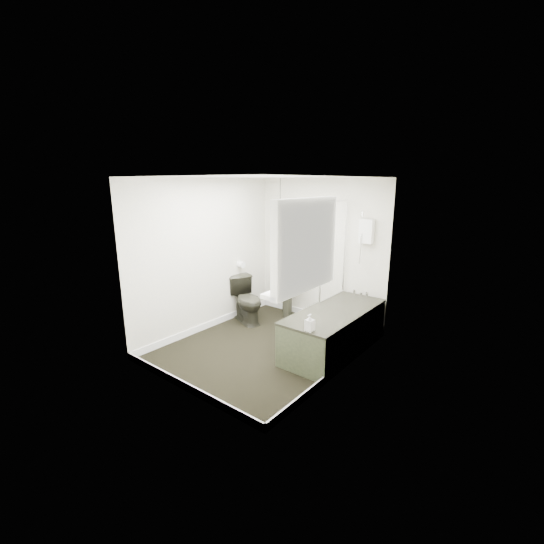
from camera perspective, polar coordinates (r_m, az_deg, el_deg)
The scene contains 22 objects.
floor at distance 5.19m, azimuth -1.05°, elevation -11.74°, with size 2.30×2.80×0.02m, color black.
ceiling at distance 4.68m, azimuth -1.18°, elevation 14.78°, with size 2.30×2.80×0.02m, color white.
wall_back at distance 5.94m, azimuth 7.59°, elevation 3.24°, with size 2.30×0.02×2.30m, color beige.
wall_front at distance 3.86m, azimuth -14.56°, elevation -2.95°, with size 2.30×0.02×2.30m, color beige.
wall_left at distance 5.60m, azimuth -10.32°, elevation 2.49°, with size 0.02×2.80×2.30m, color beige.
wall_right at distance 4.19m, azimuth 11.24°, elevation -1.45°, with size 0.02×2.80×2.30m, color beige.
skirting at distance 5.17m, azimuth -1.05°, elevation -11.14°, with size 2.30×2.80×0.10m, color white.
bathtub at distance 5.04m, azimuth 9.76°, elevation -9.03°, with size 0.72×1.72×0.58m, color black, non-canonical shape.
bath_screen at distance 5.33m, azimuth 9.64°, elevation 3.36°, with size 0.04×0.72×1.40m, color silver, non-canonical shape.
shower_box at distance 5.45m, azimuth 14.60°, elevation 6.22°, with size 0.20×0.10×0.35m, color white.
oval_mirror at distance 6.09m, azimuth 3.85°, elevation 6.94°, with size 0.46×0.03×0.62m, color beige.
wall_sconce at distance 6.33m, azimuth 0.78°, elevation 6.32°, with size 0.04×0.04×0.22m, color black.
toilet_roll_holder at distance 6.08m, azimuth -4.90°, elevation 1.17°, with size 0.11×0.11×0.11m, color white.
window_recess at distance 3.52m, azimuth 5.33°, elevation 4.19°, with size 0.08×1.00×0.90m, color white.
window_sill at distance 3.65m, azimuth 4.26°, elevation -2.20°, with size 0.18×1.00×0.04m, color white.
window_blinds at distance 3.54m, azimuth 4.72°, elevation 4.27°, with size 0.01×0.86×0.76m, color white.
toilet at distance 5.96m, azimuth -3.96°, elevation -4.38°, with size 0.41×0.72×0.74m, color black.
pedestal_sink at distance 6.12m, azimuth 2.43°, elevation -3.17°, with size 0.52×0.44×0.88m, color black, non-canonical shape.
sill_plant at distance 3.63m, azimuth 4.55°, elevation -0.04°, with size 0.21×0.19×0.24m, color black.
hanging_plant at distance 6.13m, azimuth 1.28°, elevation 7.93°, with size 0.33×0.27×0.60m, color black.
soap_bottle at distance 4.22m, azimuth 5.94°, elevation -7.88°, with size 0.09×0.09×0.20m, color #272122.
hanging_pot at distance 6.11m, azimuth 1.29°, elevation 10.16°, with size 0.16×0.16×0.12m, color #2D251E.
Camera 1 is at (2.98, -3.61, 2.25)m, focal length 24.00 mm.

